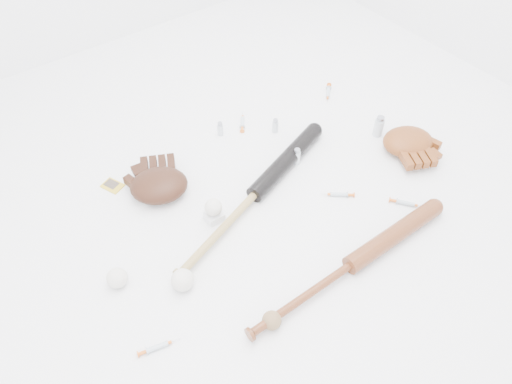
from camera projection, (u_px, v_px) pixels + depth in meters
bat_dark at (255, 194)px, 2.01m from camera, size 0.97×0.39×0.07m
bat_wood at (351, 265)px, 1.78m from camera, size 0.96×0.07×0.07m
glove_dark at (159, 185)px, 2.02m from camera, size 0.38×0.38×0.10m
glove_tan at (408, 141)px, 2.21m from camera, size 0.36×0.36×0.10m
trading_card at (113, 186)px, 2.09m from camera, size 0.09×0.10×0.00m
pedestal at (214, 216)px, 1.96m from camera, size 0.07×0.07×0.04m
baseball_on_pedestal at (213, 207)px, 1.92m from camera, size 0.07×0.07×0.07m
baseball_left at (117, 278)px, 1.74m from camera, size 0.07×0.07×0.07m
baseball_upper at (146, 194)px, 2.01m from camera, size 0.07×0.07×0.07m
baseball_mid at (183, 280)px, 1.73m from camera, size 0.08×0.08×0.08m
baseball_aged at (272, 320)px, 1.64m from camera, size 0.07×0.07×0.07m
syringe_0 at (157, 347)px, 1.60m from camera, size 0.16×0.06×0.02m
syringe_1 at (339, 194)px, 2.04m from camera, size 0.13×0.12×0.02m
syringe_2 at (242, 122)px, 2.35m from camera, size 0.12×0.14×0.02m
syringe_3 at (406, 203)px, 2.01m from camera, size 0.11×0.14×0.02m
syringe_4 at (328, 93)px, 2.51m from camera, size 0.14×0.13×0.02m
vial_0 at (220, 129)px, 2.28m from camera, size 0.03×0.03×0.07m
vial_1 at (275, 126)px, 2.30m from camera, size 0.03×0.03×0.07m
vial_2 at (297, 156)px, 2.15m from camera, size 0.03×0.03×0.08m
vial_3 at (379, 126)px, 2.27m from camera, size 0.04×0.04×0.10m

